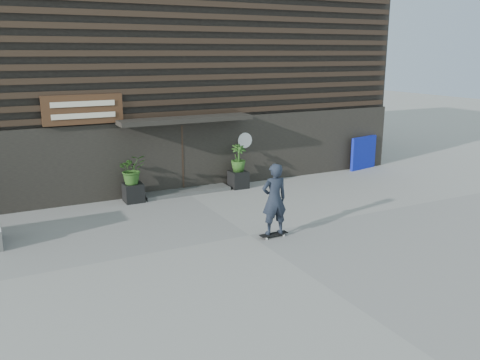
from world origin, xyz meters
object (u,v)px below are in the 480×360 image
planter_pot_left (133,193)px  blue_tarp (363,153)px  skateboarder (274,199)px  planter_pot_right (238,179)px

planter_pot_left → blue_tarp: size_ratio=0.42×
blue_tarp → skateboarder: skateboarder is taller
planter_pot_left → blue_tarp: bearing=1.8°
blue_tarp → planter_pot_right: bearing=171.3°
planter_pot_right → planter_pot_left: bearing=180.0°
planter_pot_right → skateboarder: (-1.40, -4.81, 0.73)m
planter_pot_left → skateboarder: skateboarder is taller
planter_pot_left → blue_tarp: blue_tarp is taller
planter_pot_left → skateboarder: 5.42m
planter_pot_left → planter_pot_right: (3.80, 0.00, 0.00)m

